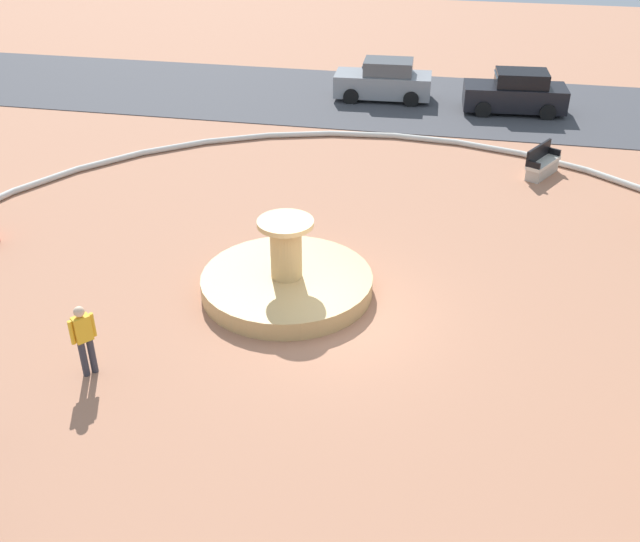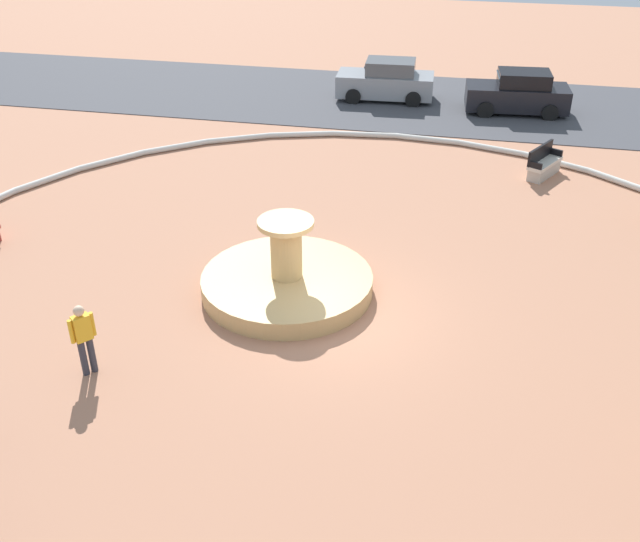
% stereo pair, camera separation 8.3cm
% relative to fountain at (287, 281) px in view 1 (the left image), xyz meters
% --- Properties ---
extents(ground_plane, '(80.00, 80.00, 0.00)m').
position_rel_fountain_xyz_m(ground_plane, '(1.32, -0.77, -0.29)').
color(ground_plane, tan).
extents(plaza_curb, '(24.02, 24.02, 0.20)m').
position_rel_fountain_xyz_m(plaza_curb, '(1.32, -0.77, -0.19)').
color(plaza_curb, silver).
rests_on(plaza_curb, ground).
extents(street_asphalt, '(48.00, 8.00, 0.03)m').
position_rel_fountain_xyz_m(street_asphalt, '(1.32, 15.64, -0.28)').
color(street_asphalt, '#424247').
rests_on(street_asphalt, ground).
extents(fountain, '(4.14, 4.14, 1.92)m').
position_rel_fountain_xyz_m(fountain, '(0.00, 0.00, 0.00)').
color(fountain, tan).
rests_on(fountain, ground).
extents(bench_west, '(1.21, 1.64, 1.00)m').
position_rel_fountain_xyz_m(bench_west, '(6.43, 8.64, 0.06)').
color(bench_west, beige).
rests_on(bench_west, ground).
extents(person_cyclist_photo, '(0.37, 0.43, 1.62)m').
position_rel_fountain_xyz_m(person_cyclist_photo, '(-3.20, -3.87, 0.62)').
color(person_cyclist_photo, '#33333D').
rests_on(person_cyclist_photo, ground).
extents(parked_car_leftmost, '(4.08, 2.07, 1.67)m').
position_rel_fountain_xyz_m(parked_car_leftmost, '(0.33, 15.76, 0.49)').
color(parked_car_leftmost, gray).
rests_on(parked_car_leftmost, ground).
extents(parked_car_second, '(4.11, 2.14, 1.67)m').
position_rel_fountain_xyz_m(parked_car_second, '(5.70, 15.12, 0.49)').
color(parked_car_second, black).
rests_on(parked_car_second, ground).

